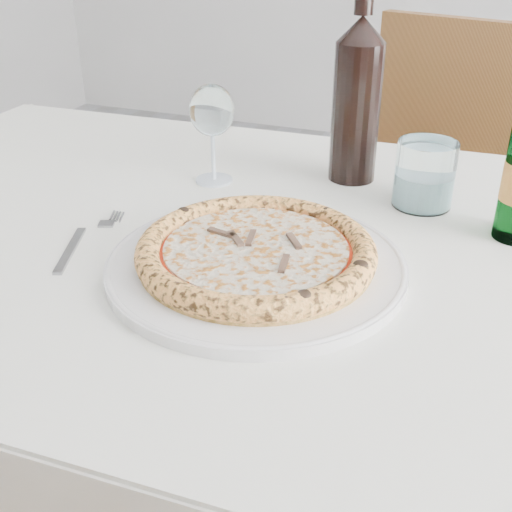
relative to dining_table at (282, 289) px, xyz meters
The scene contains 8 objects.
dining_table is the anchor object (origin of this frame).
chair_far 0.82m from the dining_table, 83.64° to the left, with size 0.46×0.46×0.93m.
plate 0.14m from the dining_table, 90.00° to the right, with size 0.37×0.37×0.02m.
pizza 0.15m from the dining_table, 90.00° to the right, with size 0.29×0.29×0.03m.
fork 0.28m from the dining_table, 154.91° to the right, with size 0.06×0.18×0.00m.
wine_glass 0.30m from the dining_table, 139.01° to the left, with size 0.07×0.07×0.16m.
tumbler 0.27m from the dining_table, 47.91° to the left, with size 0.09×0.09×0.10m.
wine_bottle 0.33m from the dining_table, 82.15° to the left, with size 0.08×0.08×0.31m.
Camera 1 is at (0.12, -0.55, 1.15)m, focal length 45.00 mm.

